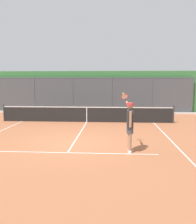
# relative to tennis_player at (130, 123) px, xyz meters

# --- Properties ---
(ground_plane) EXTENTS (60.00, 60.00, 0.00)m
(ground_plane) POSITION_rel_tennis_player_xyz_m (2.23, -0.98, -1.08)
(ground_plane) COLOR #A8603D
(court_line_markings) EXTENTS (8.36, 11.28, 0.01)m
(court_line_markings) POSITION_rel_tennis_player_xyz_m (2.23, 0.52, -1.08)
(court_line_markings) COLOR white
(court_line_markings) RESTS_ON ground
(fence_backdrop) EXTENTS (18.57, 1.37, 3.33)m
(fence_backdrop) POSITION_rel_tennis_player_xyz_m (2.23, -10.55, 0.57)
(fence_backdrop) COLOR #474C51
(fence_backdrop) RESTS_ON ground
(tennis_net) EXTENTS (10.74, 0.09, 1.07)m
(tennis_net) POSITION_rel_tennis_player_xyz_m (2.23, -5.91, -0.59)
(tennis_net) COLOR #2D2D2D
(tennis_net) RESTS_ON ground
(tennis_player) EXTENTS (0.46, 1.47, 2.10)m
(tennis_player) POSITION_rel_tennis_player_xyz_m (0.00, 0.00, 0.00)
(tennis_player) COLOR silver
(tennis_player) RESTS_ON ground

